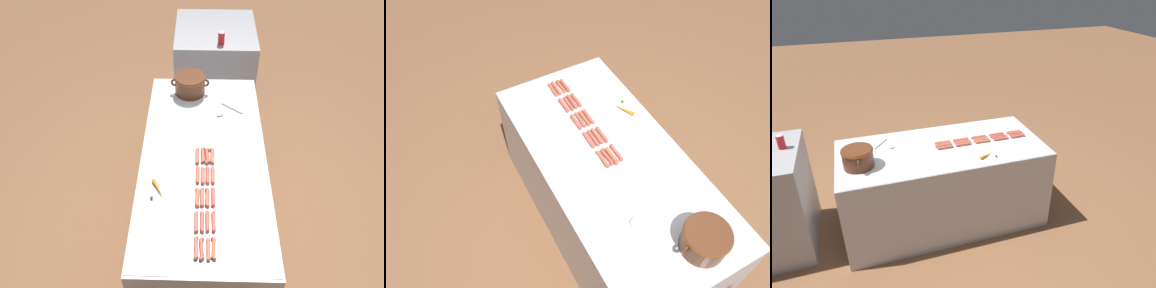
% 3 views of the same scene
% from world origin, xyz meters
% --- Properties ---
extents(ground_plane, '(20.00, 20.00, 0.00)m').
position_xyz_m(ground_plane, '(0.00, 0.00, 0.00)').
color(ground_plane, brown).
extents(griddle_counter, '(0.95, 1.99, 0.86)m').
position_xyz_m(griddle_counter, '(0.00, 0.00, 0.43)').
color(griddle_counter, '#BCBCC1').
rests_on(griddle_counter, ground_plane).
extents(hot_dog_0, '(0.03, 0.16, 0.03)m').
position_xyz_m(hot_dog_0, '(-0.04, -0.79, 0.88)').
color(hot_dog_0, '#B95744').
rests_on(hot_dog_0, griddle_counter).
extents(hot_dog_1, '(0.03, 0.16, 0.03)m').
position_xyz_m(hot_dog_1, '(-0.05, -0.61, 0.88)').
color(hot_dog_1, '#B45446').
rests_on(hot_dog_1, griddle_counter).
extents(hot_dog_2, '(0.03, 0.16, 0.03)m').
position_xyz_m(hot_dog_2, '(-0.04, -0.41, 0.88)').
color(hot_dog_2, '#B55B44').
rests_on(hot_dog_2, griddle_counter).
extents(hot_dog_3, '(0.03, 0.16, 0.03)m').
position_xyz_m(hot_dog_3, '(-0.04, -0.21, 0.88)').
color(hot_dog_3, '#B0573E').
rests_on(hot_dog_3, griddle_counter).
extents(hot_dog_4, '(0.03, 0.16, 0.03)m').
position_xyz_m(hot_dog_4, '(-0.05, -0.02, 0.88)').
color(hot_dog_4, '#BB5547').
rests_on(hot_dog_4, griddle_counter).
extents(hot_dog_5, '(0.04, 0.16, 0.03)m').
position_xyz_m(hot_dog_5, '(-0.01, -0.80, 0.88)').
color(hot_dog_5, '#B45140').
rests_on(hot_dog_5, griddle_counter).
extents(hot_dog_6, '(0.03, 0.16, 0.03)m').
position_xyz_m(hot_dog_6, '(-0.01, -0.61, 0.88)').
color(hot_dog_6, '#BA4F43').
rests_on(hot_dog_6, griddle_counter).
extents(hot_dog_7, '(0.03, 0.16, 0.03)m').
position_xyz_m(hot_dog_7, '(-0.01, -0.41, 0.88)').
color(hot_dog_7, '#BE5C44').
rests_on(hot_dog_7, griddle_counter).
extents(hot_dog_8, '(0.03, 0.16, 0.03)m').
position_xyz_m(hot_dog_8, '(-0.01, -0.22, 0.88)').
color(hot_dog_8, '#BB5C45').
rests_on(hot_dog_8, griddle_counter).
extents(hot_dog_9, '(0.03, 0.16, 0.03)m').
position_xyz_m(hot_dog_9, '(-0.01, -0.01, 0.88)').
color(hot_dog_9, '#B35A3F').
rests_on(hot_dog_9, griddle_counter).
extents(hot_dog_10, '(0.03, 0.16, 0.03)m').
position_xyz_m(hot_dog_10, '(0.03, -0.80, 0.88)').
color(hot_dog_10, '#B75C44').
rests_on(hot_dog_10, griddle_counter).
extents(hot_dog_11, '(0.03, 0.16, 0.03)m').
position_xyz_m(hot_dog_11, '(0.03, -0.60, 0.88)').
color(hot_dog_11, '#B64F3D').
rests_on(hot_dog_11, griddle_counter).
extents(hot_dog_12, '(0.03, 0.16, 0.03)m').
position_xyz_m(hot_dog_12, '(0.03, -0.41, 0.88)').
color(hot_dog_12, '#B75744').
rests_on(hot_dog_12, griddle_counter).
extents(hot_dog_13, '(0.03, 0.16, 0.03)m').
position_xyz_m(hot_dog_13, '(0.03, -0.21, 0.88)').
color(hot_dog_13, '#BB5042').
rests_on(hot_dog_13, griddle_counter).
extents(hot_dog_14, '(0.04, 0.16, 0.03)m').
position_xyz_m(hot_dog_14, '(0.03, -0.02, 0.88)').
color(hot_dog_14, '#B15044').
rests_on(hot_dog_14, griddle_counter).
extents(hot_dog_15, '(0.03, 0.16, 0.03)m').
position_xyz_m(hot_dog_15, '(0.06, -0.80, 0.88)').
color(hot_dog_15, '#BA5740').
rests_on(hot_dog_15, griddle_counter).
extents(hot_dog_16, '(0.03, 0.16, 0.03)m').
position_xyz_m(hot_dog_16, '(0.07, -0.60, 0.88)').
color(hot_dog_16, '#B75040').
rests_on(hot_dog_16, griddle_counter).
extents(hot_dog_17, '(0.03, 0.16, 0.03)m').
position_xyz_m(hot_dog_17, '(0.07, -0.41, 0.88)').
color(hot_dog_17, '#B45045').
rests_on(hot_dog_17, griddle_counter).
extents(hot_dog_18, '(0.03, 0.16, 0.03)m').
position_xyz_m(hot_dog_18, '(0.07, -0.21, 0.88)').
color(hot_dog_18, '#BC5842').
rests_on(hot_dog_18, griddle_counter).
extents(hot_dog_19, '(0.04, 0.16, 0.03)m').
position_xyz_m(hot_dog_19, '(0.06, -0.02, 0.88)').
color(hot_dog_19, '#B15C40').
rests_on(hot_dog_19, griddle_counter).
extents(bean_pot, '(0.34, 0.28, 0.17)m').
position_xyz_m(bean_pot, '(-0.12, 0.78, 0.96)').
color(bean_pot, '#562D19').
rests_on(bean_pot, griddle_counter).
extents(serving_spoon, '(0.24, 0.20, 0.02)m').
position_xyz_m(serving_spoon, '(0.17, 0.50, 0.87)').
color(serving_spoon, '#B7B7BC').
rests_on(serving_spoon, griddle_counter).
extents(carrot, '(0.11, 0.17, 0.03)m').
position_xyz_m(carrot, '(-0.32, -0.35, 0.88)').
color(carrot, orange).
rests_on(carrot, griddle_counter).
extents(soda_can, '(0.07, 0.07, 0.13)m').
position_xyz_m(soda_can, '(0.17, 1.41, 1.07)').
color(soda_can, red).
rests_on(soda_can, back_cabinet).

